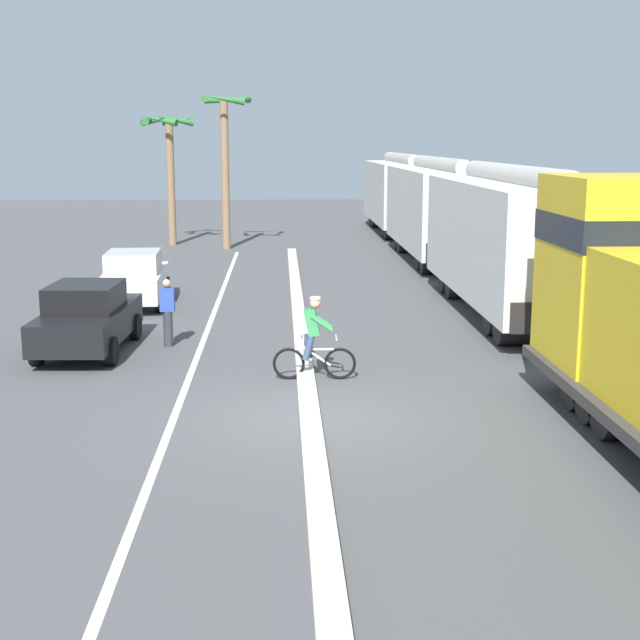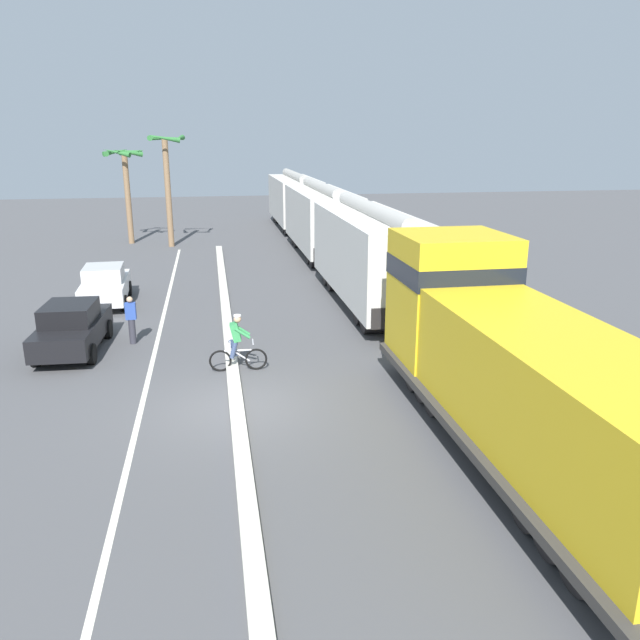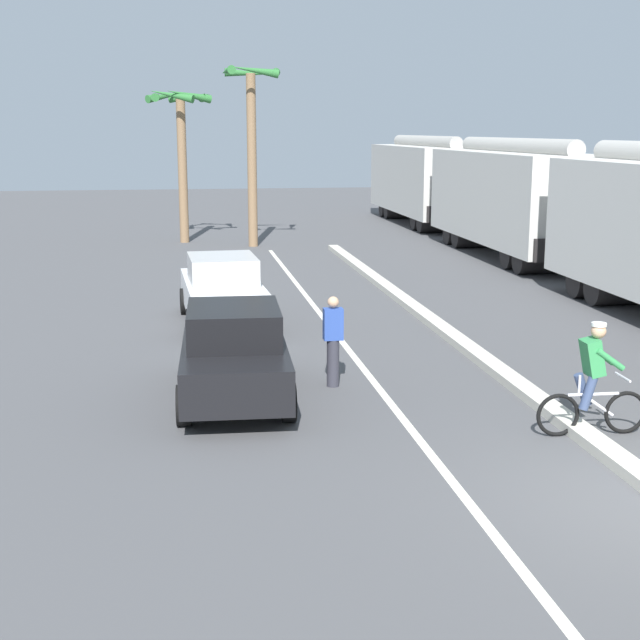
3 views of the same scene
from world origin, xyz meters
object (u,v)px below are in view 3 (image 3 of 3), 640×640
parked_car_black (234,352)px  cyclist (593,382)px  palm_tree_near (251,120)px  parked_car_white (222,290)px  hopper_car_middle (513,199)px  palm_tree_far (181,126)px  pedestrian_by_cars (333,340)px  hopper_car_trailing (424,180)px

parked_car_black → cyclist: size_ratio=2.49×
parked_car_black → palm_tree_near: 20.53m
parked_car_white → hopper_car_middle: bearing=41.9°
parked_car_black → cyclist: cyclist is taller
hopper_car_middle → palm_tree_far: (-11.47, 6.12, 2.52)m
cyclist → pedestrian_by_cars: 4.59m
parked_car_black → pedestrian_by_cars: 1.84m
palm_tree_far → parked_car_black: bearing=-88.3°
hopper_car_trailing → parked_car_white: (-10.72, -21.22, -1.26)m
parked_car_white → pedestrian_by_cars: same height
parked_car_black → cyclist: bearing=-27.3°
hopper_car_trailing → palm_tree_near: bearing=-140.7°
parked_car_black → palm_tree_near: palm_tree_near is taller
hopper_car_trailing → hopper_car_middle: bearing=-90.0°
cyclist → palm_tree_far: size_ratio=0.28×
palm_tree_far → pedestrian_by_cars: palm_tree_far is taller
hopper_car_trailing → parked_car_black: (-10.84, -27.25, -1.26)m
hopper_car_middle → parked_car_black: size_ratio=2.48×
hopper_car_middle → parked_car_black: (-10.84, -15.65, -1.26)m
palm_tree_near → hopper_car_middle: bearing=-26.5°
hopper_car_trailing → palm_tree_far: palm_tree_far is taller
parked_car_white → pedestrian_by_cars: (1.66, -5.52, 0.03)m
hopper_car_middle → palm_tree_near: palm_tree_near is taller
palm_tree_near → palm_tree_far: (-2.65, 1.73, -0.22)m
cyclist → pedestrian_by_cars: size_ratio=1.06×
hopper_car_middle → hopper_car_trailing: same height
parked_car_black → hopper_car_middle: bearing=55.3°
hopper_car_middle → palm_tree_near: 10.22m
parked_car_white → palm_tree_near: size_ratio=0.62×
palm_tree_far → parked_car_white: bearing=-87.3°
hopper_car_middle → hopper_car_trailing: (0.00, 11.60, 0.00)m
pedestrian_by_cars → parked_car_black: bearing=-164.0°
hopper_car_trailing → cyclist: 30.46m
palm_tree_near → pedestrian_by_cars: size_ratio=4.23×
palm_tree_near → hopper_car_trailing: bearing=39.3°
palm_tree_near → palm_tree_far: 3.17m
hopper_car_trailing → parked_car_black: bearing=-111.7°
hopper_car_trailing → palm_tree_near: 11.71m
palm_tree_near → parked_car_white: bearing=-97.7°
parked_car_white → palm_tree_far: 16.20m
cyclist → palm_tree_near: bearing=97.8°
parked_car_white → cyclist: bearing=-60.0°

